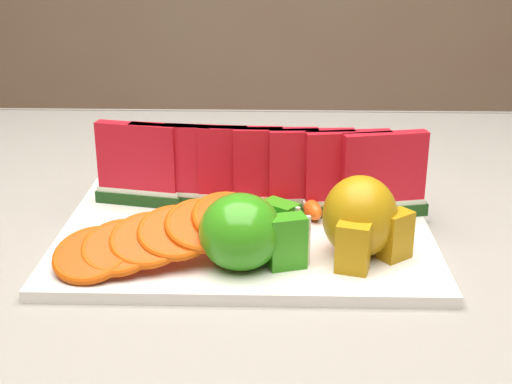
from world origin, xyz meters
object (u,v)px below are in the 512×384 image
object	(u,v)px
platter	(246,232)
apple_cluster	(248,232)
pear_cluster	(362,220)
side_plate	(334,163)

from	to	relation	value
platter	apple_cluster	xyz separation A→B (m)	(0.01, -0.09, 0.04)
platter	pear_cluster	distance (m)	0.14
apple_cluster	pear_cluster	bearing A→B (deg)	10.73
pear_cluster	side_plate	xyz separation A→B (m)	(-0.00, 0.30, -0.05)
platter	pear_cluster	bearing A→B (deg)	-28.78
apple_cluster	pear_cluster	size ratio (longest dim) A/B	1.21
side_plate	apple_cluster	bearing A→B (deg)	-108.57
pear_cluster	side_plate	bearing A→B (deg)	90.40
platter	apple_cluster	world-z (taller)	apple_cluster
pear_cluster	side_plate	world-z (taller)	pear_cluster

